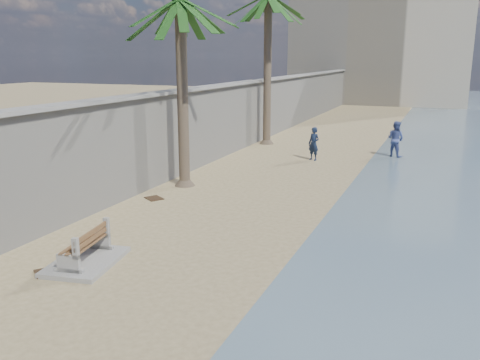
% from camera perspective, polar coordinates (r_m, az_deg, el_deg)
% --- Properties ---
extents(ground_plane, '(140.00, 140.00, 0.00)m').
position_cam_1_polar(ground_plane, '(10.27, -12.78, -15.54)').
color(ground_plane, '#9F8A61').
extents(seawall, '(0.45, 70.00, 3.50)m').
position_cam_1_polar(seawall, '(29.38, 1.13, 7.47)').
color(seawall, gray).
rests_on(seawall, ground_plane).
extents(wall_cap, '(0.80, 70.00, 0.12)m').
position_cam_1_polar(wall_cap, '(29.24, 1.15, 10.98)').
color(wall_cap, gray).
rests_on(wall_cap, seawall).
extents(end_building, '(18.00, 12.00, 14.00)m').
position_cam_1_polar(end_building, '(59.73, 15.77, 15.22)').
color(end_building, '#B7AA93').
rests_on(end_building, ground_plane).
extents(bench_far, '(1.76, 2.30, 0.87)m').
position_cam_1_polar(bench_far, '(13.05, -17.00, -7.45)').
color(bench_far, gray).
rests_on(bench_far, ground_plane).
extents(palm_mid, '(5.00, 5.00, 7.82)m').
position_cam_1_polar(palm_mid, '(19.58, -6.74, 19.12)').
color(palm_mid, brown).
rests_on(palm_mid, ground_plane).
extents(streetlight, '(0.28, 0.28, 5.12)m').
position_cam_1_polar(streetlight, '(21.95, -6.50, 18.06)').
color(streetlight, '#2D2D33').
rests_on(streetlight, wall_cap).
extents(person_a, '(0.80, 0.68, 1.86)m').
position_cam_1_polar(person_a, '(24.99, 8.29, 4.32)').
color(person_a, '#142039').
rests_on(person_a, ground_plane).
extents(person_b, '(1.20, 1.10, 2.00)m').
position_cam_1_polar(person_b, '(26.79, 17.08, 4.64)').
color(person_b, '#45528E').
rests_on(person_b, ground_plane).
extents(debris_b, '(0.69, 0.67, 0.03)m').
position_cam_1_polar(debris_b, '(12.96, -21.08, -9.68)').
color(debris_b, '#382616').
rests_on(debris_b, ground_plane).
extents(debris_c, '(0.81, 0.77, 0.03)m').
position_cam_1_polar(debris_c, '(18.43, -9.62, -2.03)').
color(debris_c, '#382616').
rests_on(debris_c, ground_plane).
extents(debris_d, '(0.55, 0.52, 0.03)m').
position_cam_1_polar(debris_d, '(13.20, -16.03, -8.84)').
color(debris_d, '#382616').
rests_on(debris_d, ground_plane).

